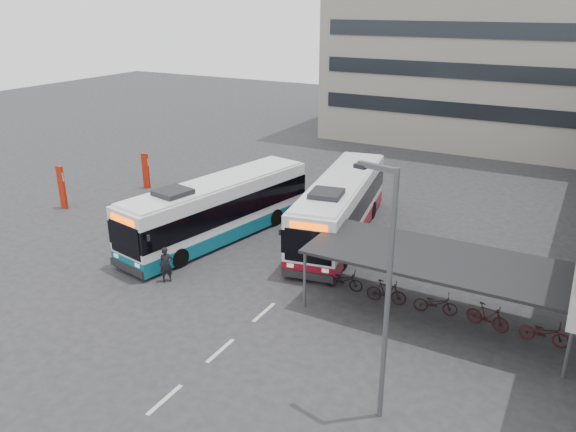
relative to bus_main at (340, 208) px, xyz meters
The scene contains 9 objects.
ground 9.00m from the bus_main, 102.61° to the right, with size 120.00×120.00×0.00m, color #28282B.
bike_shelter 8.66m from the bus_main, 40.70° to the right, with size 10.00×4.00×2.54m.
road_markings 11.77m from the bus_main, 87.22° to the right, with size 0.15×7.60×0.01m.
bus_main is the anchor object (origin of this frame).
bus_teal 6.33m from the bus_main, 148.87° to the right, with size 4.58×11.64×3.37m.
pedestrian 9.61m from the bus_main, 118.55° to the right, with size 0.59×0.39×1.61m, color black.
lamp_post 14.03m from the bus_main, 61.34° to the right, with size 1.34×0.44×7.72m.
sign_totem_mid 16.69m from the bus_main, 165.99° to the right, with size 0.56×0.24×2.60m.
sign_totem_north 14.60m from the bus_main, behind, with size 0.51×0.17×2.34m.
Camera 1 is at (12.76, -16.65, 11.64)m, focal length 35.00 mm.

